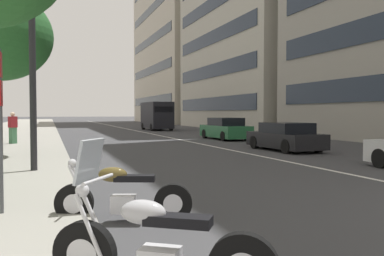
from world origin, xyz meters
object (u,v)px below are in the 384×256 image
object	(u,v)px
motorcycle_by_sign_pole	(122,197)
car_following_behind	(285,137)
pedestrian_on_plaza	(13,128)
street_lamp_with_banners	(43,5)
delivery_van_ahead	(157,115)
motorcycle_far_end_row	(156,248)
car_mid_block_traffic	(225,129)
parking_sign_by_curb	(1,111)

from	to	relation	value
motorcycle_by_sign_pole	car_following_behind	size ratio (longest dim) A/B	0.50
car_following_behind	pedestrian_on_plaza	distance (m)	13.92
street_lamp_with_banners	delivery_van_ahead	bearing A→B (deg)	-20.54
motorcycle_far_end_row	motorcycle_by_sign_pole	world-z (taller)	motorcycle_far_end_row
motorcycle_far_end_row	car_mid_block_traffic	size ratio (longest dim) A/B	0.42
motorcycle_far_end_row	delivery_van_ahead	distance (m)	37.57
delivery_van_ahead	parking_sign_by_curb	bearing A→B (deg)	160.34
motorcycle_far_end_row	motorcycle_by_sign_pole	size ratio (longest dim) A/B	0.92
car_following_behind	street_lamp_with_banners	bearing A→B (deg)	110.55
motorcycle_far_end_row	parking_sign_by_curb	world-z (taller)	parking_sign_by_curb
delivery_van_ahead	pedestrian_on_plaza	distance (m)	21.08
parking_sign_by_curb	motorcycle_far_end_row	bearing A→B (deg)	-152.98
motorcycle_far_end_row	car_following_behind	xyz separation A→B (m)	(12.44, -9.41, 0.18)
car_mid_block_traffic	pedestrian_on_plaza	bearing A→B (deg)	95.13
pedestrian_on_plaza	car_following_behind	bearing A→B (deg)	-165.84
car_following_behind	street_lamp_with_banners	size ratio (longest dim) A/B	0.55
motorcycle_far_end_row	street_lamp_with_banners	bearing A→B (deg)	-48.83
pedestrian_on_plaza	delivery_van_ahead	bearing A→B (deg)	-82.33
pedestrian_on_plaza	street_lamp_with_banners	bearing A→B (deg)	141.83
motorcycle_by_sign_pole	pedestrian_on_plaza	bearing A→B (deg)	-60.50
delivery_van_ahead	parking_sign_by_curb	distance (m)	34.88
car_mid_block_traffic	parking_sign_by_curb	xyz separation A→B (m)	(-17.31, 11.71, 1.11)
motorcycle_far_end_row	pedestrian_on_plaza	bearing A→B (deg)	-48.11
motorcycle_by_sign_pole	street_lamp_with_banners	world-z (taller)	street_lamp_with_banners
car_mid_block_traffic	motorcycle_far_end_row	bearing A→B (deg)	152.76
motorcycle_far_end_row	street_lamp_with_banners	distance (m)	9.38
car_mid_block_traffic	parking_sign_by_curb	size ratio (longest dim) A/B	1.78
motorcycle_by_sign_pole	parking_sign_by_curb	size ratio (longest dim) A/B	0.81
street_lamp_with_banners	motorcycle_by_sign_pole	bearing A→B (deg)	-167.74
motorcycle_by_sign_pole	delivery_van_ahead	world-z (taller)	delivery_van_ahead
car_mid_block_traffic	delivery_van_ahead	size ratio (longest dim) A/B	0.88
car_mid_block_traffic	pedestrian_on_plaza	distance (m)	12.88
car_mid_block_traffic	motorcycle_by_sign_pole	bearing A→B (deg)	149.82
delivery_van_ahead	parking_sign_by_curb	world-z (taller)	delivery_van_ahead
motorcycle_by_sign_pole	motorcycle_far_end_row	bearing A→B (deg)	106.82
parking_sign_by_curb	pedestrian_on_plaza	xyz separation A→B (m)	(15.88, 1.09, -0.80)
car_mid_block_traffic	street_lamp_with_banners	distance (m)	17.11
delivery_van_ahead	street_lamp_with_banners	bearing A→B (deg)	158.39
delivery_van_ahead	street_lamp_with_banners	distance (m)	30.17
car_mid_block_traffic	pedestrian_on_plaza	world-z (taller)	pedestrian_on_plaza
car_following_behind	parking_sign_by_curb	bearing A→B (deg)	128.36
car_mid_block_traffic	street_lamp_with_banners	bearing A→B (deg)	136.71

